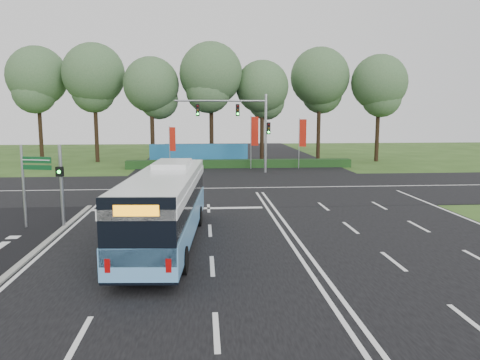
# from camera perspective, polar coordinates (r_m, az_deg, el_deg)

# --- Properties ---
(ground) EXTENTS (120.00, 120.00, 0.00)m
(ground) POSITION_cam_1_polar(r_m,az_deg,el_deg) (21.91, 5.03, -6.10)
(ground) COLOR #2C4A18
(ground) RESTS_ON ground
(road_main) EXTENTS (20.00, 120.00, 0.04)m
(road_main) POSITION_cam_1_polar(r_m,az_deg,el_deg) (21.91, 5.03, -6.04)
(road_main) COLOR black
(road_main) RESTS_ON ground
(road_cross) EXTENTS (120.00, 14.00, 0.05)m
(road_cross) POSITION_cam_1_polar(r_m,az_deg,el_deg) (33.56, 1.64, -0.98)
(road_cross) COLOR black
(road_cross) RESTS_ON ground
(kerb_strip) EXTENTS (0.25, 18.00, 0.12)m
(kerb_strip) POSITION_cam_1_polar(r_m,az_deg,el_deg) (19.82, -23.81, -8.16)
(kerb_strip) COLOR gray
(kerb_strip) RESTS_ON ground
(city_bus) EXTENTS (3.11, 11.37, 3.23)m
(city_bus) POSITION_cam_1_polar(r_m,az_deg,el_deg) (19.31, -9.04, -3.19)
(city_bus) COLOR #5FA1DC
(city_bus) RESTS_ON ground
(pedestrian_signal) EXTENTS (0.35, 0.44, 3.94)m
(pedestrian_signal) POSITION_cam_1_polar(r_m,az_deg,el_deg) (23.35, -20.97, -0.33)
(pedestrian_signal) COLOR gray
(pedestrian_signal) RESTS_ON ground
(street_sign) EXTENTS (1.49, 0.48, 3.95)m
(street_sign) POSITION_cam_1_polar(r_m,az_deg,el_deg) (23.70, -24.29, 0.43)
(street_sign) COLOR gray
(street_sign) RESTS_ON ground
(banner_flag_left) EXTENTS (0.60, 0.19, 4.14)m
(banner_flag_left) POSITION_cam_1_polar(r_m,az_deg,el_deg) (43.93, -8.31, 4.66)
(banner_flag_left) COLOR gray
(banner_flag_left) RESTS_ON ground
(banner_flag_mid) EXTENTS (0.75, 0.08, 5.10)m
(banner_flag_mid) POSITION_cam_1_polar(r_m,az_deg,el_deg) (44.49, 1.68, 5.54)
(banner_flag_mid) COLOR gray
(banner_flag_mid) RESTS_ON ground
(banner_flag_right) EXTENTS (0.67, 0.32, 4.86)m
(banner_flag_right) POSITION_cam_1_polar(r_m,az_deg,el_deg) (45.14, 7.54, 5.33)
(banner_flag_right) COLOR gray
(banner_flag_right) RESTS_ON ground
(traffic_light_gantry) EXTENTS (8.41, 0.28, 7.00)m
(traffic_light_gantry) POSITION_cam_1_polar(r_m,az_deg,el_deg) (41.61, 0.69, 7.23)
(traffic_light_gantry) COLOR gray
(traffic_light_gantry) RESTS_ON ground
(hedge) EXTENTS (22.00, 1.20, 0.80)m
(hedge) POSITION_cam_1_polar(r_m,az_deg,el_deg) (45.84, -0.03, 1.99)
(hedge) COLOR #163312
(hedge) RESTS_ON ground
(blue_hoarding) EXTENTS (10.00, 0.30, 2.20)m
(blue_hoarding) POSITION_cam_1_polar(r_m,az_deg,el_deg) (48.12, -5.03, 3.09)
(blue_hoarding) COLOR #1B5F92
(blue_hoarding) RESTS_ON ground
(eucalyptus_row) EXTENTS (43.49, 10.40, 12.77)m
(eucalyptus_row) POSITION_cam_1_polar(r_m,az_deg,el_deg) (51.52, -4.73, 12.21)
(eucalyptus_row) COLOR black
(eucalyptus_row) RESTS_ON ground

